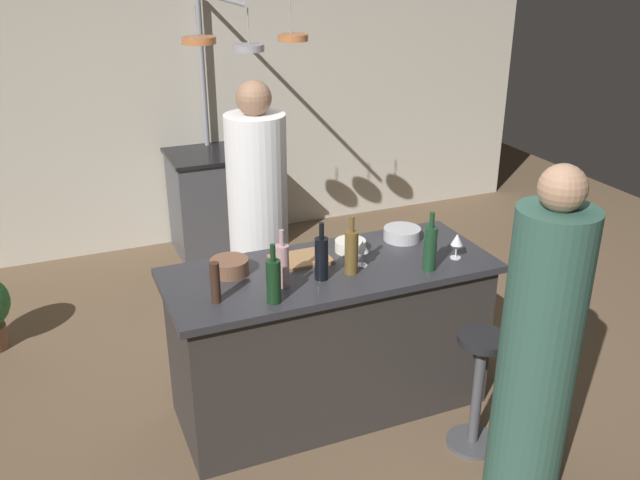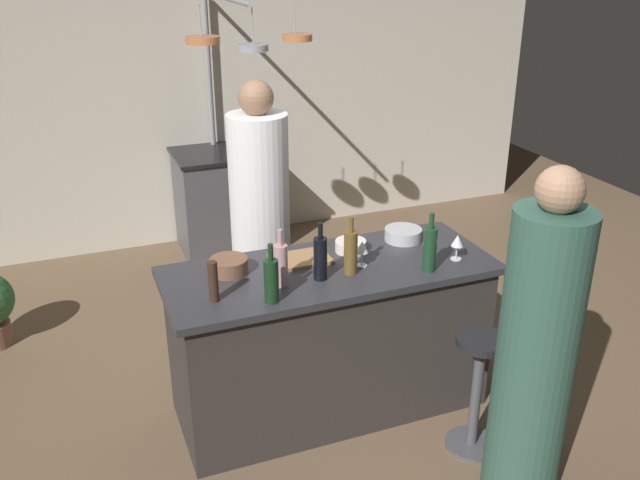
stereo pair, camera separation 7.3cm
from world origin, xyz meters
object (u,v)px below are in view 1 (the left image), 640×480
Objects in this scene: wine_glass_by_chef at (457,241)px; wine_glass_near_left_guest at (362,248)px; bar_stool_right at (478,386)px; wine_bottle_rose at (282,264)px; mixing_bowl_wooden at (229,267)px; wine_bottle_amber at (351,251)px; mixing_bowl_ceramic at (350,246)px; cutting_board at (301,259)px; stove_range at (218,202)px; wine_bottle_dark at (321,258)px; chef at (259,231)px; mixing_bowl_steel at (402,234)px; wine_bottle_red at (274,280)px; wine_bottle_green at (430,247)px; guest_right at (538,355)px; pepper_mill at (215,283)px.

wine_glass_near_left_guest is (-0.52, 0.11, 0.00)m from wine_glass_by_chef.
wine_bottle_rose is at bearing 149.84° from bar_stool_right.
bar_stool_right is 3.35× the size of mixing_bowl_wooden.
wine_bottle_amber reaches higher than mixing_bowl_wooden.
mixing_bowl_ceramic reaches higher than bar_stool_right.
mixing_bowl_wooden is at bearing 165.17° from wine_glass_near_left_guest.
cutting_board is 1.00× the size of wine_bottle_amber.
wine_glass_near_left_guest is at bearing -86.24° from stove_range.
chef is at bearing 92.83° from wine_bottle_dark.
mixing_bowl_steel is at bearing 2.81° from mixing_bowl_wooden.
bar_stool_right is at bearing -20.42° from wine_bottle_red.
bar_stool_right is 2.17× the size of wine_bottle_dark.
wine_glass_near_left_guest is at bearing -96.79° from mixing_bowl_ceramic.
stove_range is 2.73× the size of wine_bottle_green.
guest_right is at bearing -70.30° from mixing_bowl_ceramic.
mixing_bowl_ceramic reaches higher than cutting_board.
cutting_board is 2.19× the size of wine_glass_near_left_guest.
chef is at bearing 137.52° from mixing_bowl_steel.
wine_glass_near_left_guest reaches higher than stove_range.
guest_right is 0.82m from wine_bottle_green.
wine_glass_by_chef is (0.61, -0.06, -0.02)m from wine_bottle_amber.
cutting_board is at bearing 51.29° from wine_bottle_rose.
wine_bottle_green is at bearing -31.35° from cutting_board.
chef is at bearing 116.73° from bar_stool_right.
mixing_bowl_ceramic is (-0.50, 0.32, -0.07)m from wine_glass_by_chef.
bar_stool_right is 0.79m from wine_glass_by_chef.
mixing_bowl_ceramic is at bearing -174.52° from mixing_bowl_steel.
mixing_bowl_wooden is (-1.10, 0.75, 0.57)m from bar_stool_right.
mixing_bowl_steel is at bearing 81.18° from wine_bottle_green.
pepper_mill is at bearing 175.97° from wine_bottle_green.
wine_bottle_red is 1.74× the size of mixing_bowl_ceramic.
wine_bottle_rose is at bearing 171.20° from wine_bottle_green.
chef is 5.55× the size of cutting_board.
bar_stool_right is 1.45m from mixing_bowl_wooden.
wine_bottle_dark reaches higher than mixing_bowl_ceramic.
wine_bottle_dark is (-0.68, 0.51, 0.65)m from bar_stool_right.
cutting_board is 0.35m from wine_glass_near_left_guest.
chef is at bearing -95.08° from stove_range.
mixing_bowl_ceramic is (0.60, 0.41, -0.09)m from wine_bottle_red.
wine_bottle_green reaches higher than wine_bottle_rose.
wine_bottle_rose is at bearing -173.46° from wine_glass_near_left_guest.
wine_glass_by_chef is 1.25m from mixing_bowl_wooden.
stove_range is at bearing 75.50° from pepper_mill.
wine_bottle_dark is 0.59m from wine_bottle_green.
mixing_bowl_steel is 0.35m from mixing_bowl_ceramic.
wine_glass_near_left_guest is (0.09, 0.06, -0.02)m from wine_bottle_amber.
bar_stool_right is at bearing -34.40° from mixing_bowl_wooden.
wine_bottle_amber reaches higher than wine_bottle_red.
wine_glass_near_left_guest reaches higher than mixing_bowl_steel.
wine_bottle_dark reaches higher than wine_glass_near_left_guest.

